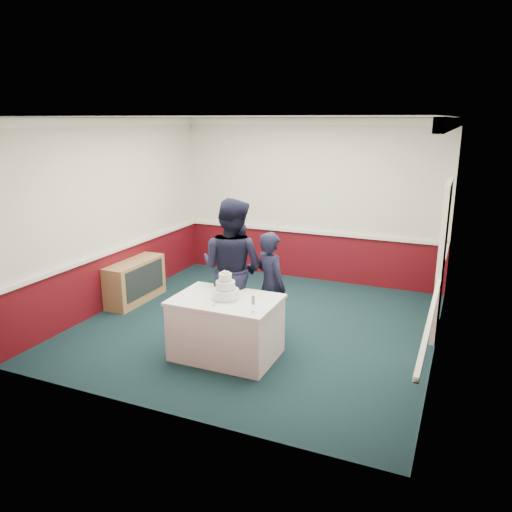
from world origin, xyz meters
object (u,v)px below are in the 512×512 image
at_px(sideboard, 135,281).
at_px(champagne_flute, 253,301).
at_px(cake_table, 226,327).
at_px(wedding_cake, 226,290).
at_px(cake_knife, 216,303).
at_px(person_man, 232,269).
at_px(person_woman, 271,286).

xyz_separation_m(sideboard, champagne_flute, (2.80, -1.49, 0.58)).
relative_size(cake_table, champagne_flute, 6.44).
relative_size(cake_table, wedding_cake, 3.63).
xyz_separation_m(wedding_cake, cake_knife, (-0.03, -0.20, -0.11)).
distance_m(cake_table, person_man, 0.88).
bearing_deg(wedding_cake, sideboard, 152.29).
bearing_deg(person_woman, wedding_cake, 99.45).
relative_size(cake_table, cake_knife, 6.00).
distance_m(cake_table, wedding_cake, 0.50).
height_order(cake_knife, champagne_flute, champagne_flute).
xyz_separation_m(wedding_cake, champagne_flute, (0.50, -0.28, 0.03)).
bearing_deg(cake_knife, sideboard, 146.61).
xyz_separation_m(cake_table, person_man, (-0.21, 0.62, 0.58)).
distance_m(cake_table, champagne_flute, 0.78).
bearing_deg(wedding_cake, champagne_flute, -29.25).
bearing_deg(cake_table, sideboard, 152.29).
bearing_deg(wedding_cake, person_woman, 66.66).
bearing_deg(wedding_cake, person_man, 108.49).
bearing_deg(cake_knife, person_woman, 68.03).
height_order(sideboard, cake_knife, cake_knife).
relative_size(champagne_flute, person_man, 0.10).
height_order(cake_table, person_man, person_man).
relative_size(wedding_cake, person_man, 0.19).
relative_size(champagne_flute, person_woman, 0.13).
xyz_separation_m(person_man, person_woman, (0.53, 0.12, -0.22)).
distance_m(cake_knife, person_woman, 1.00).
xyz_separation_m(cake_table, champagne_flute, (0.50, -0.28, 0.53)).
relative_size(wedding_cake, cake_knife, 1.65).
bearing_deg(person_woman, cake_knife, 102.40).
distance_m(cake_table, person_woman, 0.88).
bearing_deg(champagne_flute, wedding_cake, 150.75).
bearing_deg(cake_table, cake_knife, -98.53).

